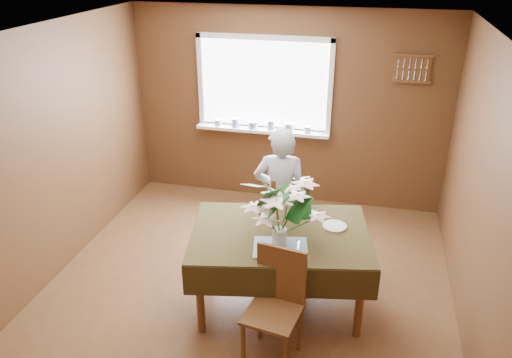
% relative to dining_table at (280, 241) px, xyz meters
% --- Properties ---
extents(floor, '(4.50, 4.50, 0.00)m').
position_rel_dining_table_xyz_m(floor, '(-0.35, -0.05, -0.69)').
color(floor, brown).
rests_on(floor, ground).
extents(ceiling, '(4.50, 4.50, 0.00)m').
position_rel_dining_table_xyz_m(ceiling, '(-0.35, -0.05, 1.81)').
color(ceiling, white).
rests_on(ceiling, wall_back).
extents(wall_back, '(4.00, 0.00, 4.00)m').
position_rel_dining_table_xyz_m(wall_back, '(-0.35, 2.20, 0.56)').
color(wall_back, brown).
rests_on(wall_back, floor).
extents(wall_left, '(0.00, 4.50, 4.50)m').
position_rel_dining_table_xyz_m(wall_left, '(-2.35, -0.05, 0.56)').
color(wall_left, brown).
rests_on(wall_left, floor).
extents(wall_right, '(0.00, 4.50, 4.50)m').
position_rel_dining_table_xyz_m(wall_right, '(1.65, -0.05, 0.56)').
color(wall_right, brown).
rests_on(wall_right, floor).
extents(window_assembly, '(1.72, 0.20, 1.22)m').
position_rel_dining_table_xyz_m(window_assembly, '(-0.65, 2.15, 0.66)').
color(window_assembly, white).
rests_on(window_assembly, wall_back).
extents(spoon_rack, '(0.44, 0.05, 0.33)m').
position_rel_dining_table_xyz_m(spoon_rack, '(1.10, 2.17, 1.16)').
color(spoon_rack, brown).
rests_on(spoon_rack, wall_back).
extents(dining_table, '(1.80, 1.39, 0.79)m').
position_rel_dining_table_xyz_m(dining_table, '(0.00, 0.00, 0.00)').
color(dining_table, brown).
rests_on(dining_table, floor).
extents(chair_far, '(0.56, 0.56, 0.97)m').
position_rel_dining_table_xyz_m(chair_far, '(-0.09, 0.84, -0.16)').
color(chair_far, brown).
rests_on(chair_far, floor).
extents(chair_near, '(0.48, 0.48, 0.98)m').
position_rel_dining_table_xyz_m(chair_near, '(0.10, -0.65, -0.16)').
color(chair_near, brown).
rests_on(chair_near, floor).
extents(seated_woman, '(0.59, 0.42, 1.53)m').
position_rel_dining_table_xyz_m(seated_woman, '(-0.14, 0.73, 0.08)').
color(seated_woman, white).
rests_on(seated_woman, floor).
extents(flower_bouquet, '(0.64, 0.64, 0.55)m').
position_rel_dining_table_xyz_m(flower_bouquet, '(0.03, -0.21, 0.46)').
color(flower_bouquet, white).
rests_on(flower_bouquet, dining_table).
extents(side_plate, '(0.29, 0.29, 0.01)m').
position_rel_dining_table_xyz_m(side_plate, '(0.47, 0.21, 0.10)').
color(side_plate, white).
rests_on(side_plate, dining_table).
extents(table_knife, '(0.04, 0.20, 0.00)m').
position_rel_dining_table_xyz_m(table_knife, '(0.20, -0.22, 0.10)').
color(table_knife, silver).
rests_on(table_knife, dining_table).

